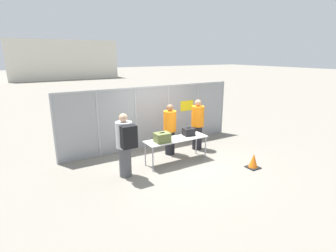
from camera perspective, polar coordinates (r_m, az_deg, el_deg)
ground_plane at (r=8.60m, az=1.96°, el=-7.57°), size 120.00×120.00×0.00m
fence_section at (r=9.64m, az=-3.33°, el=2.29°), size 6.82×0.07×2.25m
inspection_table at (r=8.26m, az=1.84°, el=-3.17°), size 2.06×0.63×0.79m
suitcase_olive at (r=7.87m, az=-1.27°, el=-2.52°), size 0.46×0.37×0.31m
suitcase_black at (r=8.55m, az=4.52°, el=-1.26°), size 0.38×0.32×0.27m
traveler_hooded at (r=7.26m, az=-9.29°, el=-3.71°), size 0.45×0.70×1.82m
security_worker_near at (r=8.87m, az=0.42°, el=-0.63°), size 0.43×0.43×1.75m
security_worker_far at (r=9.42m, az=6.45°, el=0.46°), size 0.45×0.45×1.82m
utility_trailer at (r=12.73m, az=-0.62°, el=2.20°), size 4.53×2.21×0.76m
distant_hangar at (r=43.39m, az=-22.63°, el=13.24°), size 13.86×11.49×5.17m
traffic_cone at (r=8.42m, az=18.09°, el=-7.36°), size 0.36×0.36×0.45m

